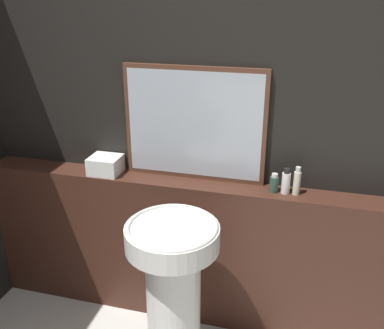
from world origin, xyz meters
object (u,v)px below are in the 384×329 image
(pedestal_sink, at_px, (173,289))
(towel_stack, at_px, (106,165))
(lotion_bottle, at_px, (297,182))
(mirror, at_px, (194,124))
(conditioner_bottle, at_px, (286,182))
(shampoo_bottle, at_px, (274,183))

(pedestal_sink, bearing_deg, towel_stack, 140.40)
(pedestal_sink, xyz_separation_m, lotion_bottle, (0.57, 0.47, 0.47))
(towel_stack, bearing_deg, mirror, 7.80)
(mirror, bearing_deg, conditioner_bottle, -7.77)
(conditioner_bottle, distance_m, lotion_bottle, 0.06)
(mirror, height_order, lotion_bottle, mirror)
(towel_stack, relative_size, conditioner_bottle, 1.26)
(pedestal_sink, relative_size, mirror, 1.14)
(towel_stack, height_order, shampoo_bottle, shampoo_bottle)
(conditioner_bottle, relative_size, lotion_bottle, 0.90)
(pedestal_sink, relative_size, lotion_bottle, 5.80)
(towel_stack, relative_size, shampoo_bottle, 1.69)
(towel_stack, bearing_deg, lotion_bottle, 0.00)
(lotion_bottle, bearing_deg, mirror, 172.99)
(conditioner_bottle, bearing_deg, lotion_bottle, 0.00)
(lotion_bottle, bearing_deg, shampoo_bottle, 180.00)
(lotion_bottle, bearing_deg, pedestal_sink, -140.25)
(shampoo_bottle, height_order, lotion_bottle, lotion_bottle)
(pedestal_sink, height_order, lotion_bottle, lotion_bottle)
(lotion_bottle, bearing_deg, conditioner_bottle, 180.00)
(pedestal_sink, relative_size, shampoo_bottle, 8.61)
(shampoo_bottle, bearing_deg, conditioner_bottle, 0.00)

